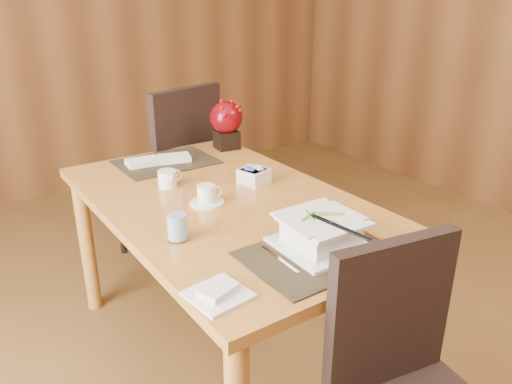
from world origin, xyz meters
TOP-DOWN VIEW (x-y plane):
  - back_wall at (0.00, 3.00)m, footprint 5.00×0.02m
  - dining_table at (0.00, 0.60)m, footprint 0.90×1.50m
  - placemat_near at (0.00, 0.05)m, footprint 0.45×0.33m
  - placemat_far at (0.00, 1.15)m, footprint 0.45×0.33m
  - soup_setting at (0.04, 0.08)m, footprint 0.27×0.27m
  - coffee_cup at (-0.08, 0.60)m, footprint 0.13×0.13m
  - water_glass at (-0.31, 0.39)m, footprint 0.09×0.09m
  - creamer_jug at (-0.13, 0.85)m, footprint 0.11×0.11m
  - sugar_caddy at (0.19, 0.68)m, footprint 0.13×0.13m
  - berry_decor at (0.37, 1.19)m, footprint 0.17×0.17m
  - napkins_far at (-0.03, 1.15)m, footprint 0.32×0.17m
  - bread_plate at (-0.37, 0.03)m, footprint 0.17×0.17m
  - far_chair at (0.21, 1.52)m, footprint 0.59×0.60m

SIDE VIEW (x-z plane):
  - far_chair at x=0.21m, z-range 0.07..1.11m
  - dining_table at x=0.00m, z-range 0.28..1.03m
  - placemat_near at x=0.00m, z-range 0.75..0.76m
  - placemat_far at x=0.00m, z-range 0.75..0.76m
  - bread_plate at x=-0.37m, z-range 0.75..0.76m
  - napkins_far at x=-0.03m, z-range 0.76..0.78m
  - sugar_caddy at x=0.19m, z-range 0.75..0.81m
  - coffee_cup at x=-0.08m, z-range 0.74..0.82m
  - creamer_jug at x=-0.13m, z-range 0.75..0.82m
  - soup_setting at x=0.04m, z-range 0.75..0.86m
  - water_glass at x=-0.31m, z-range 0.75..0.92m
  - berry_decor at x=0.37m, z-range 0.77..1.02m
  - back_wall at x=0.00m, z-range 0.00..2.80m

